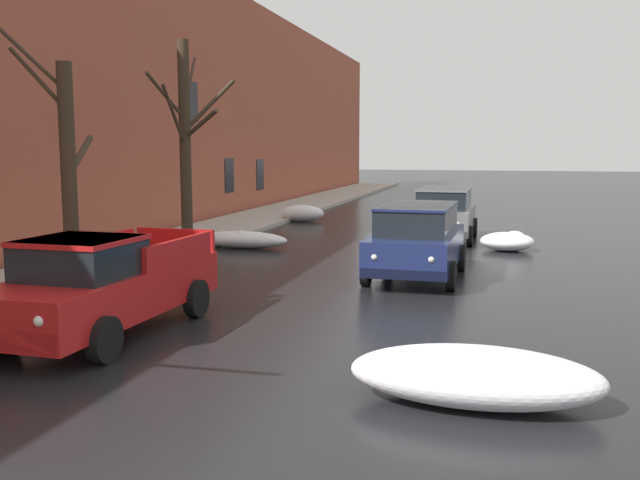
% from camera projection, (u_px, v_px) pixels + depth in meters
% --- Properties ---
extents(left_sidewalk_slab, '(3.31, 80.00, 0.15)m').
position_uv_depth(left_sidewalk_slab, '(181.00, 240.00, 24.07)').
color(left_sidewalk_slab, '#A8A399').
rests_on(left_sidewalk_slab, ground).
extents(brick_townhouse_facade, '(0.63, 80.00, 10.54)m').
position_uv_depth(brick_townhouse_facade, '(118.00, 86.00, 23.94)').
color(brick_townhouse_facade, '#9E4C38').
rests_on(brick_townhouse_facade, ground).
extents(snow_bank_near_corner_left, '(3.11, 1.03, 0.57)m').
position_uv_depth(snow_bank_near_corner_left, '(42.00, 303.00, 13.44)').
color(snow_bank_near_corner_left, white).
rests_on(snow_bank_near_corner_left, ground).
extents(snow_bank_along_left_kerb, '(3.18, 1.48, 0.72)m').
position_uv_depth(snow_bank_along_left_kerb, '(473.00, 376.00, 8.87)').
color(snow_bank_along_left_kerb, white).
rests_on(snow_bank_along_left_kerb, ground).
extents(snow_bank_mid_block_left, '(2.97, 1.01, 0.58)m').
position_uv_depth(snow_bank_mid_block_left, '(242.00, 240.00, 22.71)').
color(snow_bank_mid_block_left, white).
rests_on(snow_bank_mid_block_left, ground).
extents(snow_bank_near_corner_right, '(1.66, 1.44, 0.64)m').
position_uv_depth(snow_bank_near_corner_right, '(508.00, 241.00, 22.12)').
color(snow_bank_near_corner_right, white).
rests_on(snow_bank_near_corner_right, ground).
extents(snow_bank_along_right_kerb, '(1.90, 1.02, 0.73)m').
position_uv_depth(snow_bank_along_right_kerb, '(302.00, 213.00, 30.88)').
color(snow_bank_along_right_kerb, white).
rests_on(snow_bank_along_right_kerb, ground).
extents(bare_tree_second_along_sidewalk, '(1.65, 2.33, 5.96)m').
position_uv_depth(bare_tree_second_along_sidewalk, '(68.00, 173.00, 15.34)').
color(bare_tree_second_along_sidewalk, '#382B1E').
rests_on(bare_tree_second_along_sidewalk, ground).
extents(bare_tree_mid_block, '(1.81, 3.54, 6.31)m').
position_uv_depth(bare_tree_mid_block, '(186.00, 143.00, 20.79)').
color(bare_tree_mid_block, '#382B1E').
rests_on(bare_tree_mid_block, ground).
extents(pickup_truck_red_approaching_near_lane, '(2.20, 5.19, 1.76)m').
position_uv_depth(pickup_truck_red_approaching_near_lane, '(103.00, 285.00, 12.08)').
color(pickup_truck_red_approaching_near_lane, red).
rests_on(pickup_truck_red_approaching_near_lane, ground).
extents(suv_darkblue_parked_kerbside_close, '(2.22, 4.51, 1.82)m').
position_uv_depth(suv_darkblue_parked_kerbside_close, '(417.00, 238.00, 17.42)').
color(suv_darkblue_parked_kerbside_close, navy).
rests_on(suv_darkblue_parked_kerbside_close, ground).
extents(suv_grey_parked_kerbside_mid, '(2.16, 4.40, 1.82)m').
position_uv_depth(suv_grey_parked_kerbside_mid, '(444.00, 212.00, 24.58)').
color(suv_grey_parked_kerbside_mid, slate).
rests_on(suv_grey_parked_kerbside_mid, ground).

